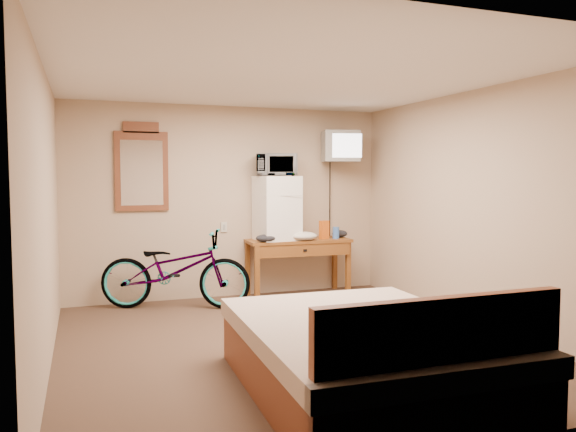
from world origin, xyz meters
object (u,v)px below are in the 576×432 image
at_px(desk, 299,248).
at_px(bed, 368,355).
at_px(mini_fridge, 277,208).
at_px(microwave, 277,165).
at_px(wall_mirror, 142,168).
at_px(bicycle, 175,269).
at_px(crt_television, 340,146).
at_px(blue_cup, 336,233).

bearing_deg(desk, bed, -102.91).
distance_m(desk, mini_fridge, 0.61).
bearing_deg(bed, microwave, 82.03).
relative_size(wall_mirror, bicycle, 0.61).
distance_m(crt_television, wall_mirror, 2.63).
height_order(mini_fridge, wall_mirror, wall_mirror).
relative_size(mini_fridge, microwave, 1.60).
xyz_separation_m(desk, blue_cup, (0.51, -0.06, 0.20)).
distance_m(mini_fridge, crt_television, 1.22).
relative_size(blue_cup, wall_mirror, 0.14).
distance_m(desk, microwave, 1.14).
bearing_deg(crt_television, wall_mirror, 174.48).
bearing_deg(mini_fridge, wall_mirror, 172.79).
relative_size(microwave, bicycle, 0.29).
height_order(wall_mirror, bicycle, wall_mirror).
relative_size(crt_television, bed, 0.28).
height_order(mini_fridge, bed, mini_fridge).
distance_m(microwave, bed, 3.75).
xyz_separation_m(crt_television, wall_mirror, (-2.60, 0.25, -0.30)).
xyz_separation_m(desk, mini_fridge, (-0.29, 0.06, 0.54)).
bearing_deg(crt_television, mini_fridge, 177.68).
distance_m(wall_mirror, bed, 4.08).
height_order(blue_cup, bicycle, bicycle).
distance_m(desk, bicycle, 1.68).
height_order(desk, blue_cup, blue_cup).
bearing_deg(mini_fridge, crt_television, -2.32).
xyz_separation_m(mini_fridge, wall_mirror, (-1.70, 0.21, 0.52)).
xyz_separation_m(desk, crt_television, (0.61, 0.02, 1.36)).
relative_size(desk, mini_fridge, 1.66).
distance_m(desk, bed, 3.47).
xyz_separation_m(microwave, bicycle, (-1.37, -0.24, -1.26)).
xyz_separation_m(microwave, bed, (-0.48, -3.42, -1.44)).
distance_m(microwave, crt_television, 0.94).
distance_m(blue_cup, wall_mirror, 2.66).
bearing_deg(microwave, crt_television, 15.04).
distance_m(crt_television, bicycle, 2.74).
bearing_deg(microwave, wall_mirror, -169.84).
bearing_deg(crt_television, microwave, 177.67).
relative_size(desk, bicycle, 0.78).
xyz_separation_m(microwave, crt_television, (0.90, -0.04, 0.26)).
xyz_separation_m(desk, microwave, (-0.29, 0.06, 1.10)).
height_order(microwave, bicycle, microwave).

